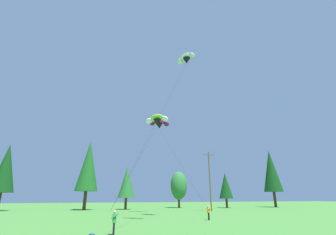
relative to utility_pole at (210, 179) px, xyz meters
The scene contains 12 objects.
treeline_tree_b 41.49m from the utility_pole, 162.44° to the left, with size 4.49×4.49×13.11m.
treeline_tree_c 26.20m from the utility_pole, 154.25° to the left, with size 4.76×4.76×14.38m.
treeline_tree_d 18.71m from the utility_pole, 142.87° to the left, with size 3.62×3.62×9.19m.
treeline_tree_e 15.35m from the utility_pole, 94.91° to the left, with size 4.16×4.16×8.74m.
treeline_tree_f 15.77m from the utility_pole, 50.12° to the left, with size 3.45×3.45×8.40m.
treeline_tree_g 27.25m from the utility_pole, 26.07° to the left, with size 4.88×4.88×14.89m.
utility_pole is the anchor object (origin of this frame).
kite_flyer_near 32.29m from the utility_pole, 128.79° to the right, with size 0.53×0.57×1.69m.
kite_flyer_mid 18.86m from the utility_pole, 117.00° to the right, with size 0.59×0.62×1.69m.
parafoil_kite_high_lime_white 22.35m from the utility_pole, 132.96° to the right, with size 7.17×10.49×11.26m.
parafoil_kite_mid_magenta 14.90m from the utility_pole, 167.47° to the right, with size 4.37×14.51×15.01m.
parafoil_kite_far_white 24.12m from the utility_pole, 125.01° to the right, with size 11.98×12.88×22.39m.
Camera 1 is at (-7.94, 0.02, 2.68)m, focal length 25.66 mm.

